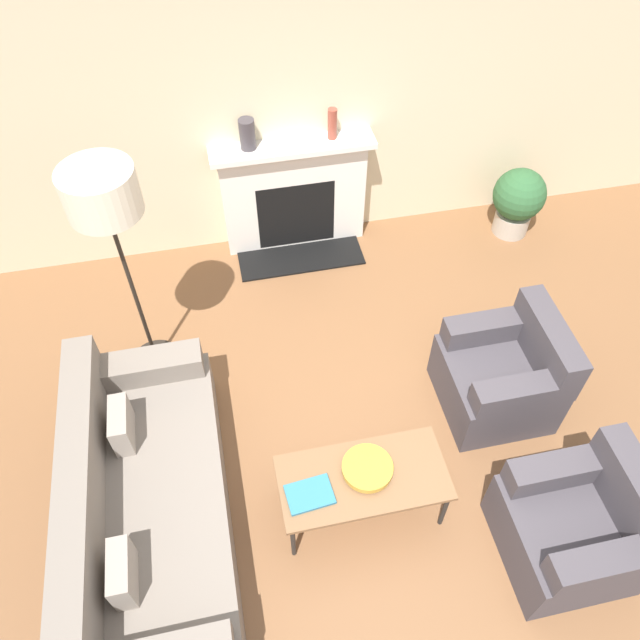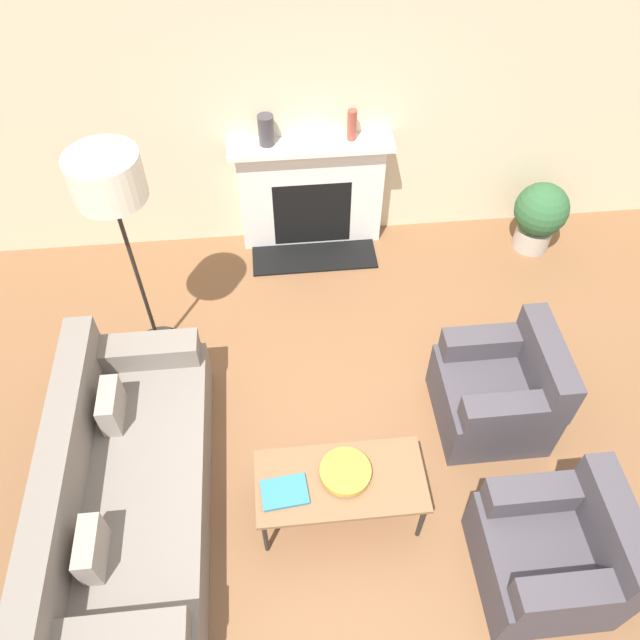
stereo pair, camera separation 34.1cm
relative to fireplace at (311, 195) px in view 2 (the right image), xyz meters
name	(u,v)px [view 2 (the right image)]	position (x,y,z in m)	size (l,w,h in m)	color
ground_plane	(369,500)	(0.15, -2.72, -0.53)	(18.00, 18.00, 0.00)	brown
wall_back	(327,93)	(0.15, 0.14, 0.92)	(18.00, 0.06, 2.90)	beige
fireplace	(311,195)	(0.00, 0.00, 0.00)	(1.41, 0.59, 1.09)	silver
couch	(124,488)	(-1.47, -2.61, -0.23)	(0.94, 2.16, 0.81)	slate
armchair_near	(554,554)	(1.18, -3.31, -0.20)	(0.77, 0.77, 0.84)	#423D42
armchair_far	(499,392)	(1.18, -2.13, -0.20)	(0.77, 0.77, 0.84)	#423D42
coffee_table	(340,482)	(-0.06, -2.76, -0.11)	(1.09, 0.53, 0.45)	brown
bowl	(345,472)	(-0.03, -2.72, -0.04)	(0.33, 0.33, 0.06)	#BC8E2D
book	(285,492)	(-0.42, -2.81, -0.07)	(0.31, 0.23, 0.02)	teal
floor_lamp	(111,193)	(-1.38, -1.21, 1.08)	(0.47, 0.47, 1.89)	black
mantel_vase_left	(266,130)	(-0.36, 0.01, 0.69)	(0.13, 0.13, 0.26)	#3D383D
mantel_vase_center_left	(352,125)	(0.35, 0.01, 0.69)	(0.08, 0.08, 0.27)	brown
potted_plant	(540,214)	(2.08, -0.30, -0.15)	(0.49, 0.49, 0.69)	#B2A899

